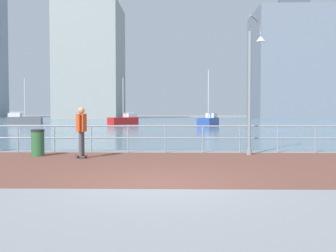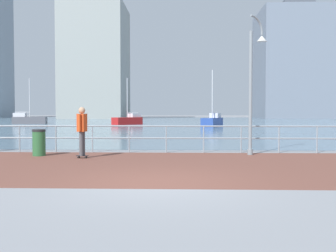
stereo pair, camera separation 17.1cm
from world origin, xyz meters
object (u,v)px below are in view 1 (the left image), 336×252
at_px(lamppost, 253,78).
at_px(sailboat_navy, 24,119).
at_px(trash_bin, 38,143).
at_px(sailboat_yellow, 209,121).
at_px(sailboat_teal, 124,120).
at_px(skateboarder, 81,128).

distance_m(lamppost, sailboat_navy, 41.15).
distance_m(lamppost, trash_bin, 7.95).
height_order(lamppost, sailboat_yellow, sailboat_yellow).
xyz_separation_m(lamppost, sailboat_yellow, (0.61, 26.42, -2.21)).
bearing_deg(sailboat_yellow, sailboat_teal, 147.13).
height_order(trash_bin, sailboat_navy, sailboat_navy).
xyz_separation_m(trash_bin, sailboat_teal, (-1.46, 33.34, 0.06)).
relative_size(lamppost, sailboat_yellow, 0.86).
relative_size(trash_bin, sailboat_navy, 0.16).
bearing_deg(sailboat_yellow, lamppost, -91.32).
bearing_deg(sailboat_teal, lamppost, -74.53).
bearing_deg(trash_bin, sailboat_yellow, 73.19).
height_order(skateboarder, sailboat_teal, sailboat_teal).
xyz_separation_m(skateboarder, sailboat_teal, (-3.14, 33.97, -0.49)).
bearing_deg(skateboarder, sailboat_yellow, 76.80).
bearing_deg(lamppost, skateboarder, -167.40).
height_order(sailboat_teal, sailboat_navy, sailboat_navy).
bearing_deg(sailboat_yellow, sailboat_navy, 159.92).
distance_m(skateboarder, sailboat_yellow, 28.49).
relative_size(sailboat_yellow, sailboat_teal, 1.05).
relative_size(lamppost, skateboarder, 2.94).
distance_m(skateboarder, sailboat_navy, 39.46).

